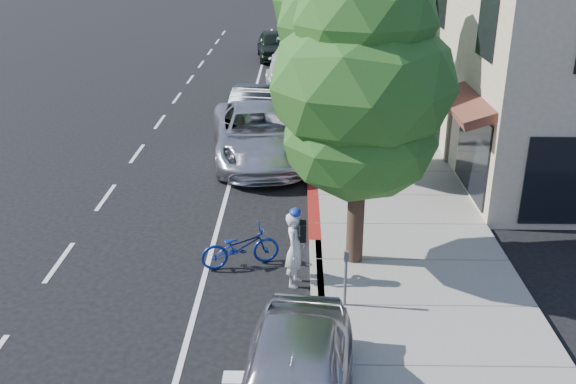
{
  "coord_description": "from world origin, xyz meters",
  "views": [
    {
      "loc": [
        -0.44,
        -15.54,
        7.5
      ],
      "look_at": [
        -0.69,
        -0.73,
        1.35
      ],
      "focal_mm": 40.0,
      "sensor_mm": 36.0,
      "label": 1
    }
  ],
  "objects_px": {
    "street_tree_1": "(344,28)",
    "cyclist": "(295,249)",
    "silver_suv": "(259,134)",
    "bicycle": "(240,247)",
    "street_tree_0": "(361,88)",
    "dark_suv_far": "(274,45)",
    "white_pickup": "(294,63)",
    "dark_sedan": "(254,110)",
    "pedestrian": "(349,117)",
    "street_tree_2": "(334,2)"
  },
  "relations": [
    {
      "from": "street_tree_0",
      "to": "dark_suv_far",
      "type": "xyz_separation_m",
      "value": [
        -2.84,
        25.79,
        -3.46
      ]
    },
    {
      "from": "bicycle",
      "to": "dark_sedan",
      "type": "xyz_separation_m",
      "value": [
        -0.4,
        11.08,
        0.32
      ]
    },
    {
      "from": "street_tree_1",
      "to": "cyclist",
      "type": "distance_m",
      "value": 8.02
    },
    {
      "from": "street_tree_0",
      "to": "street_tree_2",
      "type": "relative_size",
      "value": 0.88
    },
    {
      "from": "street_tree_0",
      "to": "bicycle",
      "type": "xyz_separation_m",
      "value": [
        -2.7,
        -0.08,
        -3.8
      ]
    },
    {
      "from": "street_tree_1",
      "to": "street_tree_2",
      "type": "distance_m",
      "value": 6.0
    },
    {
      "from": "bicycle",
      "to": "dark_sedan",
      "type": "distance_m",
      "value": 11.09
    },
    {
      "from": "street_tree_0",
      "to": "silver_suv",
      "type": "distance_m",
      "value": 8.66
    },
    {
      "from": "white_pickup",
      "to": "pedestrian",
      "type": "height_order",
      "value": "pedestrian"
    },
    {
      "from": "silver_suv",
      "to": "dark_sedan",
      "type": "bearing_deg",
      "value": 88.67
    },
    {
      "from": "bicycle",
      "to": "cyclist",
      "type": "bearing_deg",
      "value": -141.48
    },
    {
      "from": "white_pickup",
      "to": "cyclist",
      "type": "bearing_deg",
      "value": -87.59
    },
    {
      "from": "dark_sedan",
      "to": "dark_suv_far",
      "type": "height_order",
      "value": "dark_suv_far"
    },
    {
      "from": "street_tree_1",
      "to": "street_tree_2",
      "type": "xyz_separation_m",
      "value": [
        -0.0,
        6.0,
        0.12
      ]
    },
    {
      "from": "pedestrian",
      "to": "street_tree_2",
      "type": "bearing_deg",
      "value": -100.29
    },
    {
      "from": "street_tree_0",
      "to": "cyclist",
      "type": "relative_size",
      "value": 3.94
    },
    {
      "from": "street_tree_0",
      "to": "dark_sedan",
      "type": "distance_m",
      "value": 11.95
    },
    {
      "from": "street_tree_0",
      "to": "dark_sedan",
      "type": "height_order",
      "value": "street_tree_0"
    },
    {
      "from": "street_tree_0",
      "to": "dark_suv_far",
      "type": "height_order",
      "value": "street_tree_0"
    },
    {
      "from": "street_tree_0",
      "to": "street_tree_2",
      "type": "bearing_deg",
      "value": 90.0
    },
    {
      "from": "dark_suv_far",
      "to": "street_tree_0",
      "type": "bearing_deg",
      "value": -89.72
    },
    {
      "from": "cyclist",
      "to": "bicycle",
      "type": "height_order",
      "value": "cyclist"
    },
    {
      "from": "street_tree_2",
      "to": "dark_suv_far",
      "type": "distance_m",
      "value": 14.63
    },
    {
      "from": "cyclist",
      "to": "pedestrian",
      "type": "xyz_separation_m",
      "value": [
        1.88,
        10.0,
        0.19
      ]
    },
    {
      "from": "dark_suv_far",
      "to": "street_tree_1",
      "type": "bearing_deg",
      "value": -87.84
    },
    {
      "from": "silver_suv",
      "to": "bicycle",
      "type": "bearing_deg",
      "value": -97.74
    },
    {
      "from": "street_tree_2",
      "to": "pedestrian",
      "type": "height_order",
      "value": "street_tree_2"
    },
    {
      "from": "dark_sedan",
      "to": "street_tree_1",
      "type": "bearing_deg",
      "value": -52.49
    },
    {
      "from": "street_tree_2",
      "to": "cyclist",
      "type": "distance_m",
      "value": 13.57
    },
    {
      "from": "street_tree_2",
      "to": "dark_suv_far",
      "type": "height_order",
      "value": "street_tree_2"
    },
    {
      "from": "street_tree_1",
      "to": "dark_suv_far",
      "type": "distance_m",
      "value": 20.36
    },
    {
      "from": "dark_sedan",
      "to": "bicycle",
      "type": "bearing_deg",
      "value": -82.22
    },
    {
      "from": "silver_suv",
      "to": "white_pickup",
      "type": "relative_size",
      "value": 1.04
    },
    {
      "from": "street_tree_0",
      "to": "street_tree_1",
      "type": "bearing_deg",
      "value": 90.0
    },
    {
      "from": "street_tree_1",
      "to": "white_pickup",
      "type": "bearing_deg",
      "value": 96.67
    },
    {
      "from": "cyclist",
      "to": "bicycle",
      "type": "bearing_deg",
      "value": 71.78
    },
    {
      "from": "dark_sedan",
      "to": "street_tree_2",
      "type": "bearing_deg",
      "value": 23.59
    },
    {
      "from": "silver_suv",
      "to": "dark_sedan",
      "type": "distance_m",
      "value": 3.52
    },
    {
      "from": "street_tree_2",
      "to": "dark_suv_far",
      "type": "relative_size",
      "value": 1.6
    },
    {
      "from": "white_pickup",
      "to": "dark_suv_far",
      "type": "distance_m",
      "value": 6.16
    },
    {
      "from": "dark_sedan",
      "to": "white_pickup",
      "type": "height_order",
      "value": "white_pickup"
    },
    {
      "from": "dark_sedan",
      "to": "dark_suv_far",
      "type": "relative_size",
      "value": 1.01
    },
    {
      "from": "street_tree_0",
      "to": "dark_suv_far",
      "type": "relative_size",
      "value": 1.4
    },
    {
      "from": "street_tree_1",
      "to": "cyclist",
      "type": "xyz_separation_m",
      "value": [
        -1.4,
        -6.91,
        -3.83
      ]
    },
    {
      "from": "street_tree_2",
      "to": "bicycle",
      "type": "relative_size",
      "value": 4.15
    },
    {
      "from": "cyclist",
      "to": "silver_suv",
      "type": "relative_size",
      "value": 0.27
    },
    {
      "from": "street_tree_1",
      "to": "bicycle",
      "type": "distance_m",
      "value": 7.87
    },
    {
      "from": "bicycle",
      "to": "street_tree_0",
      "type": "bearing_deg",
      "value": -107.16
    },
    {
      "from": "street_tree_0",
      "to": "street_tree_1",
      "type": "distance_m",
      "value": 6.01
    },
    {
      "from": "dark_sedan",
      "to": "white_pickup",
      "type": "distance_m",
      "value": 8.88
    }
  ]
}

